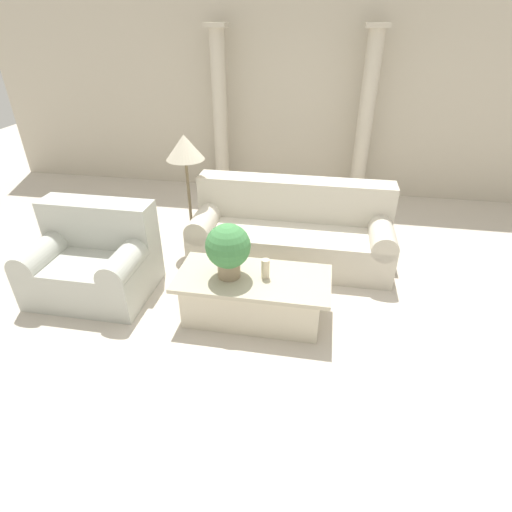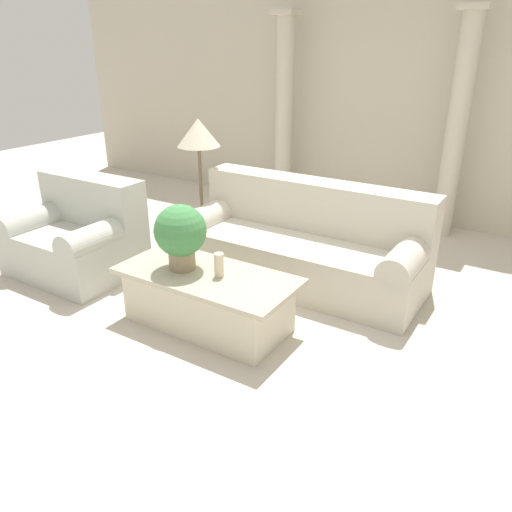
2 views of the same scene
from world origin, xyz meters
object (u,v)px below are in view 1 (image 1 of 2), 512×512
at_px(loveseat, 94,259).
at_px(potted_plant, 228,248).
at_px(coffee_table, 253,296).
at_px(sofa_long, 291,231).
at_px(floor_lamp, 185,152).

bearing_deg(loveseat, potted_plant, -7.39).
xyz_separation_m(loveseat, coffee_table, (1.71, -0.17, -0.14)).
distance_m(loveseat, potted_plant, 1.55).
distance_m(sofa_long, floor_lamp, 1.51).
distance_m(sofa_long, loveseat, 2.20).
distance_m(sofa_long, potted_plant, 1.34).
bearing_deg(floor_lamp, potted_plant, -58.02).
bearing_deg(sofa_long, potted_plant, -111.21).
bearing_deg(potted_plant, coffee_table, 6.04).
bearing_deg(coffee_table, potted_plant, -173.96).
bearing_deg(potted_plant, floor_lamp, 121.98).
bearing_deg(floor_lamp, loveseat, -123.99).
relative_size(sofa_long, potted_plant, 4.38).
bearing_deg(sofa_long, loveseat, -152.83).
distance_m(sofa_long, coffee_table, 1.21).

